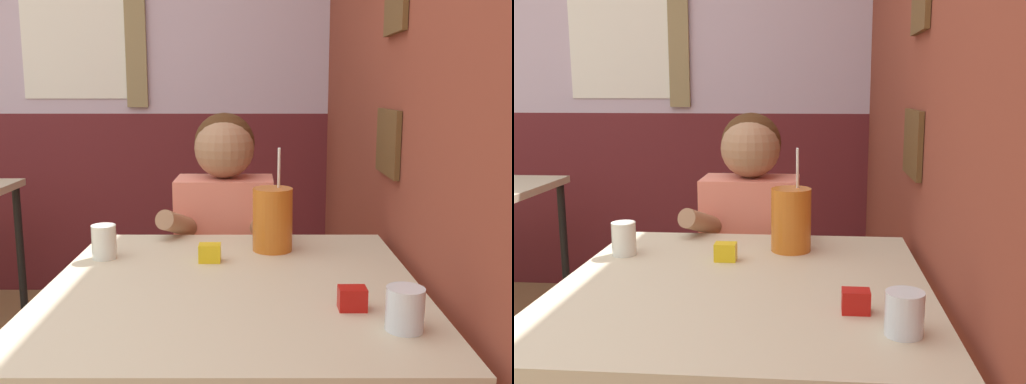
% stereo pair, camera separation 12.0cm
% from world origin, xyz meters
% --- Properties ---
extents(brick_wall_right, '(0.08, 4.39, 2.70)m').
position_xyz_m(brick_wall_right, '(1.36, 1.19, 1.35)').
color(brick_wall_right, brown).
rests_on(brick_wall_right, ground_plane).
extents(back_wall, '(5.67, 0.09, 2.70)m').
position_xyz_m(back_wall, '(-0.01, 2.42, 1.36)').
color(back_wall, silver).
rests_on(back_wall, ground_plane).
extents(main_table, '(0.91, 0.93, 0.78)m').
position_xyz_m(main_table, '(0.85, 0.31, 0.71)').
color(main_table, beige).
rests_on(main_table, ground_plane).
extents(person_seated, '(0.42, 0.41, 1.17)m').
position_xyz_m(person_seated, '(0.80, 0.95, 0.62)').
color(person_seated, '#EA7F6B').
rests_on(person_seated, ground_plane).
extents(cocktail_pitcher, '(0.12, 0.12, 0.30)m').
position_xyz_m(cocktail_pitcher, '(0.96, 0.60, 0.87)').
color(cocktail_pitcher, '#C6661E').
rests_on(cocktail_pitcher, main_table).
extents(glass_near_pitcher, '(0.08, 0.08, 0.09)m').
position_xyz_m(glass_near_pitcher, '(1.20, 0.04, 0.82)').
color(glass_near_pitcher, silver).
rests_on(glass_near_pitcher, main_table).
extents(glass_center, '(0.07, 0.07, 0.10)m').
position_xyz_m(glass_center, '(0.48, 0.52, 0.83)').
color(glass_center, silver).
rests_on(glass_center, main_table).
extents(condiment_ketchup, '(0.06, 0.04, 0.05)m').
position_xyz_m(condiment_ketchup, '(1.12, 0.14, 0.80)').
color(condiment_ketchup, '#B7140F').
rests_on(condiment_ketchup, main_table).
extents(condiment_mustard, '(0.06, 0.04, 0.05)m').
position_xyz_m(condiment_mustard, '(0.78, 0.49, 0.80)').
color(condiment_mustard, yellow).
rests_on(condiment_mustard, main_table).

